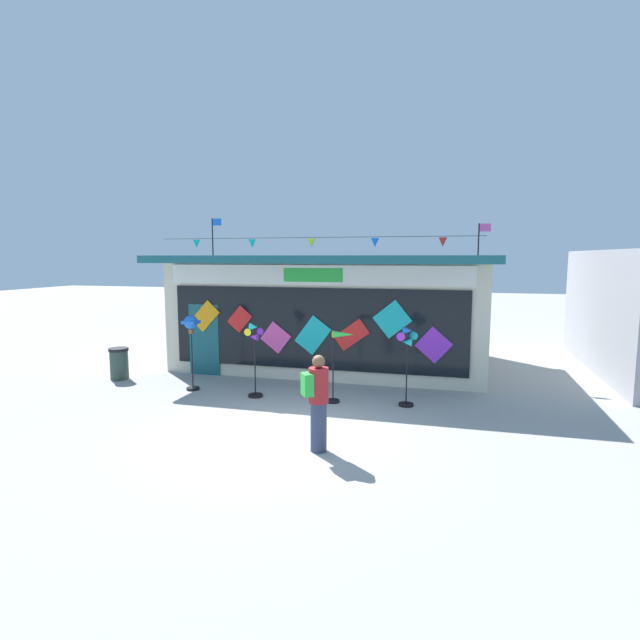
% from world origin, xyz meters
% --- Properties ---
extents(ground_plane, '(80.00, 80.00, 0.00)m').
position_xyz_m(ground_plane, '(0.00, 0.00, 0.00)').
color(ground_plane, '#9E9B99').
extents(kite_shop_building, '(9.27, 6.05, 4.57)m').
position_xyz_m(kite_shop_building, '(-0.55, 6.42, 1.70)').
color(kite_shop_building, beige).
rests_on(kite_shop_building, ground_plane).
extents(wind_spinner_far_left, '(0.35, 0.35, 1.89)m').
position_xyz_m(wind_spinner_far_left, '(-3.25, 2.31, 1.51)').
color(wind_spinner_far_left, black).
rests_on(wind_spinner_far_left, ground_plane).
extents(wind_spinner_left, '(0.41, 0.35, 1.78)m').
position_xyz_m(wind_spinner_left, '(-1.49, 2.10, 1.16)').
color(wind_spinner_left, black).
rests_on(wind_spinner_left, ground_plane).
extents(wind_spinner_center_left, '(0.64, 0.31, 1.67)m').
position_xyz_m(wind_spinner_center_left, '(0.56, 2.16, 1.12)').
color(wind_spinner_center_left, black).
rests_on(wind_spinner_center_left, ground_plane).
extents(wind_spinner_center_right, '(0.45, 0.34, 1.81)m').
position_xyz_m(wind_spinner_center_right, '(2.06, 2.28, 1.27)').
color(wind_spinner_center_right, black).
rests_on(wind_spinner_center_right, ground_plane).
extents(person_near_camera, '(0.47, 0.43, 1.68)m').
position_xyz_m(person_near_camera, '(0.84, -0.74, 0.89)').
color(person_near_camera, '#333D56').
rests_on(person_near_camera, ground_plane).
extents(trash_bin, '(0.52, 0.52, 0.86)m').
position_xyz_m(trash_bin, '(-5.74, 2.79, 0.44)').
color(trash_bin, '#2D4238').
rests_on(trash_bin, ground_plane).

